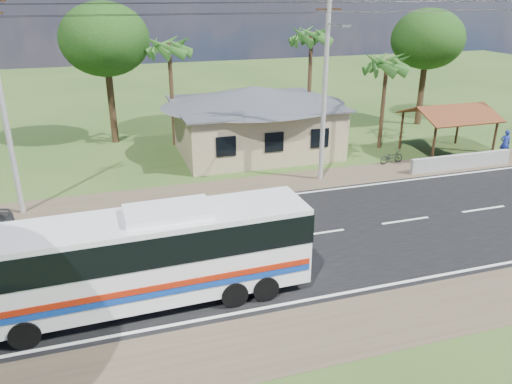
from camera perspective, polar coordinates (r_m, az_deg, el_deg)
The scene contains 14 objects.
ground at distance 22.75m, azimuth 7.17°, elevation -4.75°, with size 120.00×120.00×0.00m, color #2C4C1B.
road at distance 22.74m, azimuth 7.17°, elevation -4.72°, with size 120.00×16.00×0.03m.
house at distance 33.70m, azimuth -0.18°, elevation 9.08°, with size 12.40×10.00×5.00m.
waiting_shed at distance 35.36m, azimuth 21.27°, elevation 8.36°, with size 5.20×4.48×3.35m.
concrete_barrier at distance 33.15m, azimuth 22.38°, elevation 3.25°, with size 7.00×0.30×0.90m, color #9E9E99.
utility_poles at distance 27.71m, azimuth 7.30°, elevation 12.68°, with size 32.80×2.22×11.00m.
palm_near at distance 34.86m, azimuth 14.73°, elevation 13.95°, with size 2.80×2.80×6.70m.
palm_mid at distance 37.07m, azimuth 6.35°, elevation 17.20°, with size 2.80×2.80×8.20m.
palm_far at distance 34.88m, azimuth -9.92°, elevation 15.93°, with size 2.80×2.80×7.70m.
tree_behind_house at distance 36.52m, azimuth -16.90°, elevation 16.30°, with size 6.00×6.00×9.61m.
tree_behind_shed at distance 42.50m, azimuth 19.03°, elevation 16.15°, with size 5.60×5.60×9.02m.
coach_bus at distance 17.24m, azimuth -12.83°, elevation -6.75°, with size 11.53×2.75×3.56m.
motorcycle at distance 32.73m, azimuth 15.22°, elevation 3.91°, with size 0.58×1.67×0.88m, color black.
person at distance 36.70m, azimuth 26.57°, elevation 5.01°, with size 0.65×0.43×1.79m, color navy.
Camera 1 is at (-8.73, -18.38, 10.16)m, focal length 35.00 mm.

